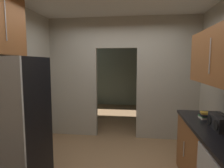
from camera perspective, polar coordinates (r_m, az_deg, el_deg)
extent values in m
cube|color=#ADA899|center=(4.55, -11.23, 1.79)|extent=(1.08, 0.12, 2.68)
cube|color=#ADA899|center=(4.36, 16.13, 1.47)|extent=(1.33, 0.12, 2.68)
cube|color=#ADA899|center=(4.37, 1.36, 14.95)|extent=(0.91, 0.12, 0.67)
cube|color=gray|center=(7.69, 5.02, 3.67)|extent=(3.32, 0.10, 2.68)
cube|color=gray|center=(6.31, -10.50, 3.02)|extent=(0.10, 3.38, 2.68)
cube|color=gray|center=(6.13, 19.51, 2.67)|extent=(0.10, 3.38, 2.68)
cube|color=black|center=(2.84, -28.06, -10.99)|extent=(0.84, 0.66, 1.76)
cube|color=black|center=(2.61, 29.92, -12.05)|extent=(0.66, 1.81, 0.04)
cylinder|color=#B7BABC|center=(3.02, 20.49, -17.58)|extent=(0.01, 0.01, 0.22)
cylinder|color=#B7BABC|center=(2.43, 27.04, 7.41)|extent=(0.01, 0.01, 0.40)
cylinder|color=#B7BABC|center=(2.86, -29.02, 16.38)|extent=(0.01, 0.01, 0.52)
cube|color=black|center=(2.58, 29.40, -9.94)|extent=(0.15, 0.34, 0.16)
cylinder|color=#262626|center=(2.55, 29.53, -7.75)|extent=(0.02, 0.24, 0.02)
cylinder|color=black|center=(2.46, 28.46, -10.67)|extent=(0.01, 0.11, 0.11)
cylinder|color=black|center=(2.64, 26.87, -9.43)|extent=(0.01, 0.11, 0.11)
cube|color=beige|center=(2.98, 25.73, -8.98)|extent=(0.14, 0.16, 0.03)
cube|color=#388C47|center=(2.97, 25.79, -8.54)|extent=(0.14, 0.15, 0.02)
cube|color=black|center=(2.96, 25.87, -8.21)|extent=(0.14, 0.16, 0.02)
cube|color=gold|center=(2.97, 25.77, -7.72)|extent=(0.12, 0.13, 0.03)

